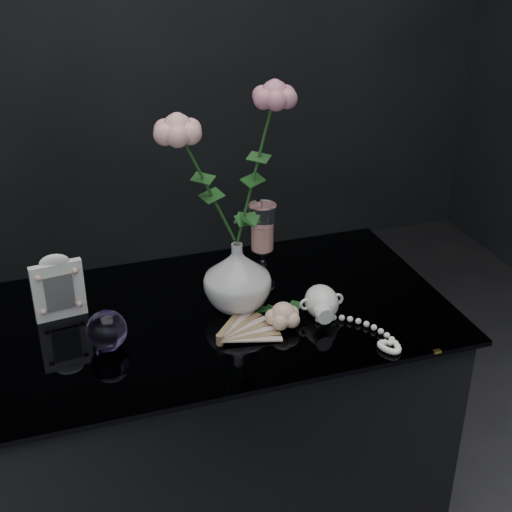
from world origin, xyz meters
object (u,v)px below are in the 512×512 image
object	(u,v)px
picture_frame	(58,286)
pearl_jar	(322,300)
vase	(237,276)
paperweight	(107,330)
loose_rose	(283,315)
wine_glass	(262,247)

from	to	relation	value
picture_frame	pearl_jar	xyz separation A→B (m)	(0.54, -0.17, -0.04)
vase	paperweight	bearing A→B (deg)	-167.32
paperweight	loose_rose	bearing A→B (deg)	-6.12
paperweight	pearl_jar	xyz separation A→B (m)	(0.46, -0.02, -0.00)
vase	wine_glass	bearing A→B (deg)	41.21
paperweight	loose_rose	xyz separation A→B (m)	(0.37, -0.04, -0.01)
vase	pearl_jar	size ratio (longest dim) A/B	0.60
picture_frame	loose_rose	world-z (taller)	picture_frame
loose_rose	wine_glass	bearing A→B (deg)	66.56
wine_glass	picture_frame	distance (m)	0.46
wine_glass	loose_rose	bearing A→B (deg)	-94.11
picture_frame	paperweight	xyz separation A→B (m)	(0.08, -0.15, -0.04)
picture_frame	loose_rose	size ratio (longest dim) A/B	0.93
paperweight	wine_glass	bearing A→B (deg)	20.08
paperweight	pearl_jar	bearing A→B (deg)	-2.96
vase	loose_rose	world-z (taller)	vase
loose_rose	pearl_jar	distance (m)	0.10
loose_rose	pearl_jar	size ratio (longest dim) A/B	0.64
paperweight	loose_rose	distance (m)	0.37
vase	paperweight	xyz separation A→B (m)	(-0.30, -0.07, -0.04)
pearl_jar	paperweight	bearing A→B (deg)	178.92
vase	wine_glass	size ratio (longest dim) A/B	0.75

